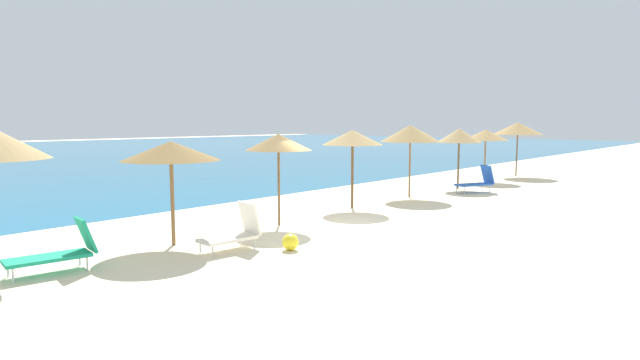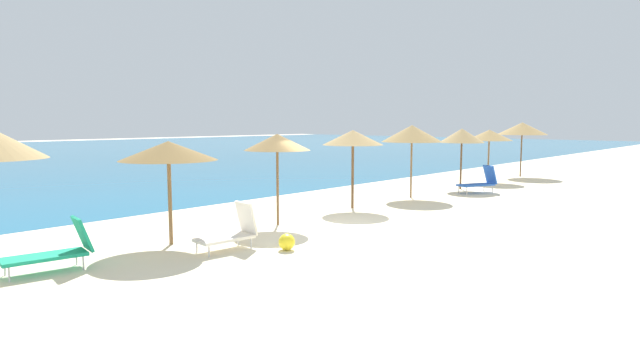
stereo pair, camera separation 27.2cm
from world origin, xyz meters
TOP-DOWN VIEW (x-y plane):
  - ground_plane at (0.00, 0.00)m, footprint 160.00×160.00m
  - beach_umbrella_3 at (-4.39, 1.78)m, footprint 2.34×2.34m
  - beach_umbrella_4 at (-0.96, 1.65)m, footprint 1.91×1.91m
  - beach_umbrella_5 at (2.83, 1.93)m, footprint 2.09×2.09m
  - beach_umbrella_6 at (6.38, 1.83)m, footprint 2.37×2.37m
  - beach_umbrella_7 at (10.13, 1.65)m, footprint 1.97×1.97m
  - beach_umbrella_8 at (13.70, 2.01)m, footprint 2.23×2.23m
  - beach_umbrella_9 at (17.21, 1.77)m, footprint 2.63×2.63m
  - lounge_chair_0 at (-3.69, 0.29)m, footprint 1.46×0.78m
  - lounge_chair_1 at (-7.20, 1.46)m, footprint 1.72×0.89m
  - lounge_chair_2 at (9.53, 0.44)m, footprint 1.80×1.24m
  - beach_ball at (-2.88, -0.72)m, footprint 0.39×0.39m

SIDE VIEW (x-z plane):
  - ground_plane at x=0.00m, z-range 0.00..0.00m
  - beach_ball at x=-2.88m, z-range 0.00..0.39m
  - lounge_chair_0 at x=-3.69m, z-range -0.12..0.97m
  - lounge_chair_1 at x=-7.20m, z-range -0.10..0.95m
  - lounge_chair_2 at x=9.53m, z-range -0.11..1.04m
  - beach_umbrella_3 at x=-4.39m, z-range 1.02..3.54m
  - beach_umbrella_8 at x=13.70m, z-range 1.02..3.61m
  - beach_umbrella_7 at x=10.13m, z-range 1.02..3.70m
  - beach_umbrella_4 at x=-0.96m, z-range 1.07..3.71m
  - beach_umbrella_5 at x=2.83m, z-range 1.08..3.78m
  - beach_umbrella_6 at x=6.38m, z-range 1.09..3.94m
  - beach_umbrella_9 at x=17.21m, z-range 1.14..4.07m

